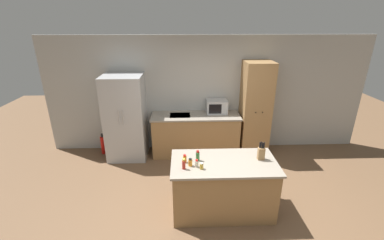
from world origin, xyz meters
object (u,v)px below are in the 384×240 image
(spice_bottle_tall_dark, at_px, (197,164))
(knife_block, at_px, (261,153))
(spice_bottle_amber_oil, at_px, (198,156))
(spice_bottle_orange_cap, at_px, (202,166))
(fire_extinguisher, at_px, (103,145))
(refrigerator, at_px, (126,117))
(microwave, at_px, (217,107))
(spice_bottle_short_red, at_px, (190,162))
(spice_bottle_pale_salt, at_px, (185,159))
(spice_bottle_green_herb, at_px, (184,164))
(pantry_cabinet, at_px, (255,109))

(spice_bottle_tall_dark, bearing_deg, knife_block, 10.38)
(spice_bottle_amber_oil, bearing_deg, spice_bottle_orange_cap, -79.98)
(spice_bottle_amber_oil, distance_m, fire_extinguisher, 2.90)
(refrigerator, height_order, microwave, refrigerator)
(spice_bottle_tall_dark, relative_size, spice_bottle_short_red, 1.01)
(refrigerator, distance_m, spice_bottle_tall_dark, 2.44)
(refrigerator, relative_size, spice_bottle_tall_dark, 15.53)
(knife_block, height_order, spice_bottle_tall_dark, knife_block)
(spice_bottle_tall_dark, distance_m, fire_extinguisher, 3.00)
(spice_bottle_tall_dark, distance_m, spice_bottle_amber_oil, 0.19)
(spice_bottle_short_red, bearing_deg, spice_bottle_amber_oil, 51.64)
(spice_bottle_pale_salt, bearing_deg, spice_bottle_green_herb, -94.96)
(spice_bottle_tall_dark, relative_size, fire_extinguisher, 0.24)
(spice_bottle_tall_dark, height_order, fire_extinguisher, spice_bottle_tall_dark)
(spice_bottle_short_red, distance_m, fire_extinguisher, 2.91)
(knife_block, height_order, spice_bottle_amber_oil, knife_block)
(knife_block, distance_m, spice_bottle_orange_cap, 0.96)
(spice_bottle_short_red, relative_size, spice_bottle_amber_oil, 0.70)
(refrigerator, height_order, fire_extinguisher, refrigerator)
(refrigerator, distance_m, spice_bottle_green_herb, 2.38)
(spice_bottle_orange_cap, bearing_deg, spice_bottle_amber_oil, 100.02)
(refrigerator, distance_m, knife_block, 3.02)
(microwave, distance_m, spice_bottle_amber_oil, 2.06)
(knife_block, xyz_separation_m, spice_bottle_tall_dark, (-1.00, -0.18, -0.05))
(knife_block, distance_m, spice_bottle_short_red, 1.10)
(spice_bottle_green_herb, bearing_deg, spice_bottle_tall_dark, 13.96)
(knife_block, bearing_deg, spice_bottle_amber_oil, 179.99)
(refrigerator, bearing_deg, spice_bottle_tall_dark, -54.23)
(spice_bottle_tall_dark, bearing_deg, spice_bottle_short_red, 159.42)
(pantry_cabinet, distance_m, spice_bottle_orange_cap, 2.49)
(pantry_cabinet, distance_m, fire_extinguisher, 3.52)
(refrigerator, xyz_separation_m, knife_block, (2.42, -1.80, 0.07))
(spice_bottle_amber_oil, relative_size, spice_bottle_green_herb, 1.03)
(microwave, height_order, spice_bottle_pale_salt, microwave)
(spice_bottle_short_red, height_order, spice_bottle_pale_salt, spice_bottle_pale_salt)
(refrigerator, relative_size, spice_bottle_orange_cap, 19.11)
(pantry_cabinet, height_order, microwave, pantry_cabinet)
(spice_bottle_amber_oil, bearing_deg, fire_extinguisher, 137.09)
(spice_bottle_tall_dark, bearing_deg, refrigerator, 125.77)
(spice_bottle_orange_cap, bearing_deg, microwave, 77.43)
(fire_extinguisher, bearing_deg, spice_bottle_pale_salt, -46.51)
(spice_bottle_pale_salt, bearing_deg, fire_extinguisher, 133.49)
(microwave, relative_size, spice_bottle_short_red, 3.85)
(spice_bottle_amber_oil, xyz_separation_m, spice_bottle_orange_cap, (0.04, -0.24, -0.03))
(knife_block, height_order, spice_bottle_short_red, knife_block)
(pantry_cabinet, distance_m, spice_bottle_amber_oil, 2.32)
(spice_bottle_short_red, bearing_deg, spice_bottle_pale_salt, 128.31)
(spice_bottle_amber_oil, xyz_separation_m, spice_bottle_green_herb, (-0.21, -0.23, -0.00))
(pantry_cabinet, height_order, spice_bottle_amber_oil, pantry_cabinet)
(refrigerator, relative_size, knife_block, 6.11)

